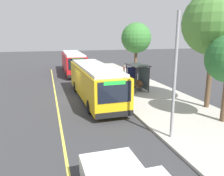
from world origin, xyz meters
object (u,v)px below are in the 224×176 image
object	(u,v)px
transit_bus_main	(95,81)
route_sign_post	(124,76)
transit_bus_second	(73,62)
waiting_bench	(137,85)

from	to	relation	value
transit_bus_main	route_sign_post	bearing A→B (deg)	87.27
transit_bus_main	route_sign_post	world-z (taller)	same
transit_bus_main	transit_bus_second	size ratio (longest dim) A/B	0.98
transit_bus_main	waiting_bench	xyz separation A→B (m)	(-1.84, 4.58, -0.98)
transit_bus_main	route_sign_post	xyz separation A→B (m)	(0.12, 2.56, 0.34)
waiting_bench	transit_bus_main	bearing A→B (deg)	-68.09
waiting_bench	route_sign_post	xyz separation A→B (m)	(1.96, -2.02, 1.32)
waiting_bench	route_sign_post	world-z (taller)	route_sign_post
transit_bus_main	transit_bus_second	bearing A→B (deg)	-179.22
transit_bus_main	transit_bus_second	xyz separation A→B (m)	(-14.28, -0.19, 0.00)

